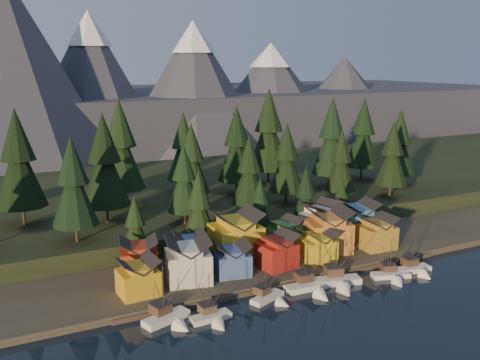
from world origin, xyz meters
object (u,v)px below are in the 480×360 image
boat_1 (213,312)px  boat_3 (312,281)px  house_back_1 (190,249)px  boat_5 (393,271)px  boat_4 (339,275)px  house_front_1 (188,259)px  house_back_0 (139,257)px  boat_6 (417,264)px  boat_0 (169,311)px  boat_2 (271,292)px  house_front_0 (138,276)px

boat_1 → boat_3: bearing=4.0°
house_back_1 → boat_5: bearing=-20.8°
boat_4 → boat_5: (13.07, -2.42, -0.53)m
boat_3 → house_front_1: size_ratio=1.10×
boat_4 → boat_5: boat_4 is taller
house_back_0 → boat_6: bearing=-8.5°
boat_0 → boat_2: boat_0 is taller
boat_6 → house_front_0: (-61.65, 13.98, 3.32)m
house_front_0 → boat_2: bearing=-29.5°
boat_2 → boat_1: bearing=170.3°
boat_2 → house_back_0: size_ratio=1.05×
boat_2 → house_front_1: bearing=111.9°
boat_4 → house_back_1: 33.88m
boat_2 → house_back_1: (-9.36, 20.96, 3.89)m
boat_2 → boat_3: (10.18, 0.34, 0.26)m
house_front_0 → house_back_1: 17.30m
boat_6 → house_front_0: size_ratio=1.37×
boat_1 → boat_2: boat_1 is taller
house_front_0 → house_back_0: (2.78, 8.98, 0.57)m
boat_1 → house_front_1: (1.52, 16.44, 4.49)m
house_front_0 → house_front_1: size_ratio=0.74×
boat_1 → house_back_1: house_back_1 is taller
boat_3 → house_back_1: size_ratio=1.40×
boat_4 → house_back_1: size_ratio=1.49×
boat_6 → house_front_0: boat_6 is taller
house_back_1 → house_back_0: bearing=-170.0°
house_front_0 → house_front_1: (11.48, 1.70, 1.00)m
boat_5 → boat_3: bearing=-169.2°
house_back_0 → house_back_1: bearing=13.0°
boat_0 → house_back_1: size_ratio=1.40×
boat_5 → boat_6: bearing=21.2°
boat_3 → boat_5: (19.95, -2.74, -0.29)m
boat_1 → house_front_1: 17.11m
boat_2 → house_back_1: bearing=93.1°
boat_1 → boat_2: 14.42m
boat_2 → house_back_1: 23.28m
boat_1 → boat_0: bearing=153.8°
boat_3 → house_front_1: bearing=151.4°
house_back_1 → boat_4: bearing=-28.6°
house_back_0 → house_back_1: size_ratio=1.11×
house_front_1 → boat_0: bearing=-111.9°
boat_3 → boat_6: size_ratio=1.09×
boat_1 → house_front_1: bearing=81.3°
house_front_0 → house_back_0: bearing=69.7°
boat_0 → boat_2: size_ratio=1.20×
boat_1 → house_front_1: house_front_1 is taller
boat_1 → house_back_1: (4.79, 23.77, 3.81)m
boat_0 → boat_6: (59.13, -2.37, -0.17)m
boat_0 → house_back_1: (12.24, 20.65, 3.47)m
boat_1 → house_back_0: (-7.19, 23.72, 4.05)m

